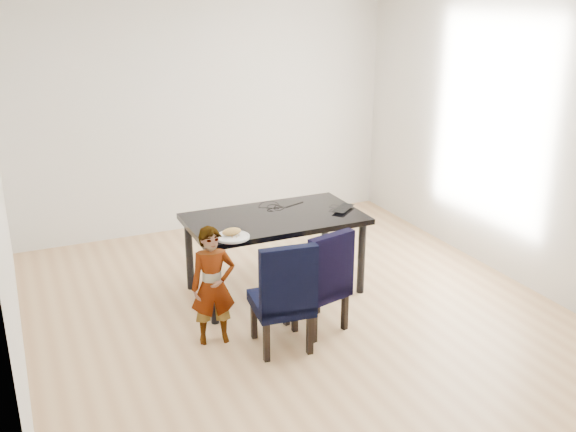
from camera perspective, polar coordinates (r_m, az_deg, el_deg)
name	(u,v)px	position (r m, az deg, el deg)	size (l,w,h in m)	color
floor	(297,313)	(5.77, 0.83, -8.65)	(4.50, 5.00, 0.01)	tan
wall_back	(206,115)	(7.55, -7.31, 8.93)	(4.50, 0.01, 2.70)	silver
wall_front	(518,289)	(3.31, 19.79, -6.11)	(4.50, 0.01, 2.70)	silver
wall_right	(511,141)	(6.52, 19.25, 6.34)	(0.01, 5.00, 2.70)	white
dining_table	(275,254)	(6.01, -1.18, -3.40)	(1.60, 0.90, 0.75)	black
chair_left	(281,293)	(5.06, -0.62, -6.90)	(0.45, 0.46, 0.93)	black
chair_right	(316,279)	(5.35, 2.50, -5.59)	(0.43, 0.45, 0.90)	black
child	(213,286)	(5.15, -6.68, -6.19)	(0.36, 0.24, 0.98)	orange
plate	(232,237)	(5.39, -4.98, -1.86)	(0.29, 0.29, 0.02)	silver
sandwich	(232,232)	(5.39, -5.04, -1.40)	(0.17, 0.08, 0.07)	#AD813E
laptop	(339,208)	(6.08, 4.55, 0.70)	(0.29, 0.19, 0.02)	black
cable_tangle	(275,208)	(6.08, -1.14, 0.68)	(0.16, 0.16, 0.01)	black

